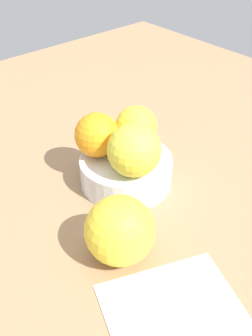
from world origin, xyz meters
TOP-DOWN VIEW (x-y plane):
  - ground_plane at (0.00, 0.00)cm, footprint 110.00×110.00cm
  - fruit_bowl at (0.00, 0.00)cm, footprint 13.43×13.43cm
  - orange_in_bowl_0 at (1.83, -3.59)cm, footprint 6.16×6.16cm
  - orange_in_bowl_1 at (-3.13, 1.31)cm, footprint 7.28×7.28cm
  - orange_in_bowl_2 at (3.63, 2.26)cm, footprint 6.38×6.38cm
  - orange_loose_0 at (-10.25, 9.91)cm, footprint 8.31×8.31cm
  - folded_napkin at (-21.11, 11.17)cm, footprint 18.66×18.66cm

SIDE VIEW (x-z plane):
  - ground_plane at x=0.00cm, z-range -2.00..0.00cm
  - folded_napkin at x=-21.11cm, z-range 0.00..0.30cm
  - fruit_bowl at x=0.00cm, z-range -0.11..4.08cm
  - orange_loose_0 at x=-10.25cm, z-range 0.00..8.31cm
  - orange_in_bowl_0 at x=1.83cm, z-range 4.19..10.35cm
  - orange_in_bowl_2 at x=3.63cm, z-range 4.19..10.57cm
  - orange_in_bowl_1 at x=-3.13cm, z-range 4.19..11.47cm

